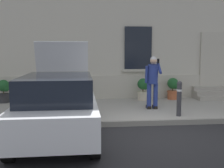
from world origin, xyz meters
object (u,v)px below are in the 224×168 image
(hatchback_car_white, at_px, (58,104))
(bollard_far_left, at_px, (38,100))
(bollard_near_person, at_px, (179,97))
(planter_cream, at_px, (143,89))
(planter_terracotta, at_px, (173,88))
(planter_charcoal, at_px, (4,91))
(person_on_phone, at_px, (153,79))
(planter_olive, at_px, (75,91))

(hatchback_car_white, xyz_separation_m, bollard_far_left, (-0.66, 1.23, -0.09))
(bollard_near_person, xyz_separation_m, planter_cream, (-0.46, 2.78, -0.11))
(planter_terracotta, bearing_deg, bollard_far_left, -149.37)
(planter_charcoal, xyz_separation_m, planter_terracotta, (6.54, 0.07, 0.00))
(planter_charcoal, relative_size, planter_terracotta, 1.00)
(bollard_far_left, xyz_separation_m, planter_terracotta, (4.82, 2.85, -0.11))
(person_on_phone, xyz_separation_m, planter_cream, (0.07, 1.73, -0.55))
(bollard_far_left, distance_m, planter_olive, 2.66)
(hatchback_car_white, relative_size, planter_cream, 4.74)
(bollard_far_left, height_order, planter_olive, bollard_far_left)
(planter_charcoal, bearing_deg, person_on_phone, -18.25)
(bollard_near_person, height_order, planter_olive, bollard_near_person)
(planter_terracotta, bearing_deg, bollard_near_person, -105.03)
(bollard_near_person, relative_size, planter_charcoal, 1.22)
(hatchback_car_white, distance_m, planter_charcoal, 4.66)
(hatchback_car_white, relative_size, planter_olive, 4.74)
(planter_olive, distance_m, planter_cream, 2.67)
(bollard_near_person, distance_m, planter_terracotta, 2.96)
(bollard_far_left, bearing_deg, person_on_phone, 16.68)
(person_on_phone, bearing_deg, hatchback_car_white, -128.07)
(bollard_far_left, bearing_deg, planter_terracotta, 30.63)
(bollard_far_left, bearing_deg, planter_charcoal, 121.68)
(planter_olive, bearing_deg, bollard_far_left, -110.64)
(planter_charcoal, distance_m, planter_terracotta, 6.54)
(bollard_far_left, height_order, planter_cream, bollard_far_left)
(bollard_near_person, height_order, planter_charcoal, bollard_near_person)
(hatchback_car_white, bearing_deg, planter_terracotta, 44.44)
(hatchback_car_white, bearing_deg, person_on_phone, 38.55)
(bollard_near_person, height_order, person_on_phone, person_on_phone)
(bollard_far_left, bearing_deg, planter_olive, 69.36)
(hatchback_car_white, distance_m, planter_olive, 3.73)
(planter_cream, relative_size, planter_terracotta, 1.00)
(person_on_phone, xyz_separation_m, planter_charcoal, (-5.24, 1.73, -0.55))
(person_on_phone, distance_m, planter_charcoal, 5.54)
(bollard_far_left, height_order, planter_terracotta, bollard_far_left)
(person_on_phone, relative_size, planter_terracotta, 2.03)
(planter_charcoal, height_order, planter_olive, same)
(hatchback_car_white, bearing_deg, planter_charcoal, 120.67)
(person_on_phone, height_order, planter_cream, person_on_phone)
(person_on_phone, relative_size, planter_charcoal, 2.03)
(planter_olive, xyz_separation_m, planter_cream, (2.65, 0.30, 0.00))
(hatchback_car_white, distance_m, planter_terracotta, 5.83)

